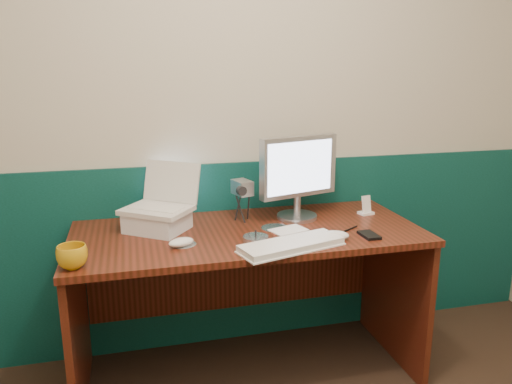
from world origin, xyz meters
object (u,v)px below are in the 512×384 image
object	(u,v)px
monitor	(298,178)
mug	(72,257)
desk	(248,304)
camcorder	(242,202)
keyboard	(291,246)
laptop	(156,187)

from	to	relation	value
monitor	mug	distance (m)	1.11
desk	mug	xyz separation A→B (m)	(-0.74, -0.27, 0.42)
monitor	camcorder	size ratio (longest dim) A/B	2.22
keyboard	camcorder	size ratio (longest dim) A/B	2.38
monitor	mug	bearing A→B (deg)	-174.70
mug	desk	bearing A→B (deg)	19.79
monitor	camcorder	world-z (taller)	monitor
keyboard	camcorder	bearing A→B (deg)	89.08
desk	keyboard	distance (m)	0.49
monitor	laptop	bearing A→B (deg)	166.32
laptop	keyboard	xyz separation A→B (m)	(0.52, -0.38, -0.19)
monitor	keyboard	world-z (taller)	monitor
desk	keyboard	bearing A→B (deg)	-66.20
laptop	monitor	size ratio (longest dim) A/B	0.70
laptop	camcorder	size ratio (longest dim) A/B	1.56
camcorder	laptop	bearing A→B (deg)	170.76
keyboard	mug	distance (m)	0.86
monitor	keyboard	xyz separation A→B (m)	(-0.16, -0.40, -0.19)
desk	laptop	distance (m)	0.72
laptop	keyboard	world-z (taller)	laptop
laptop	keyboard	distance (m)	0.67
desk	monitor	size ratio (longest dim) A/B	3.86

